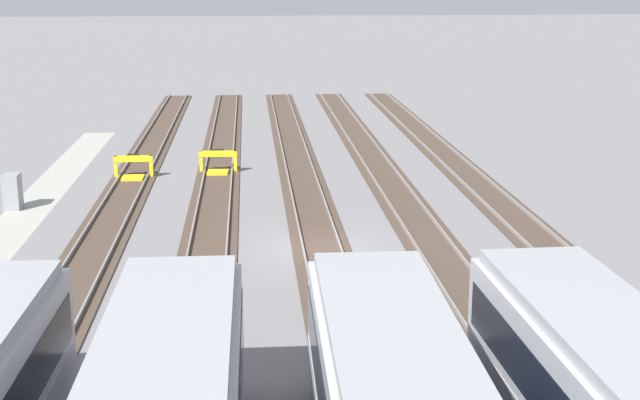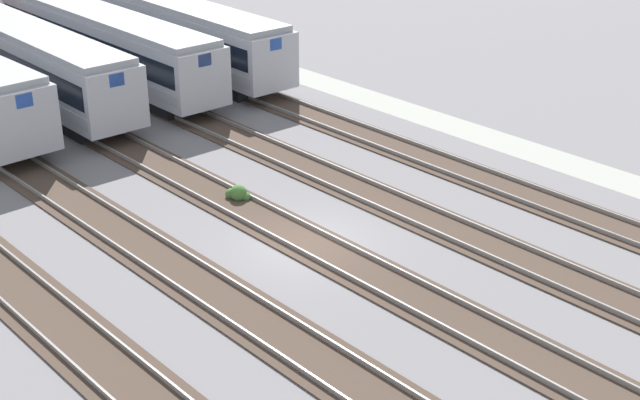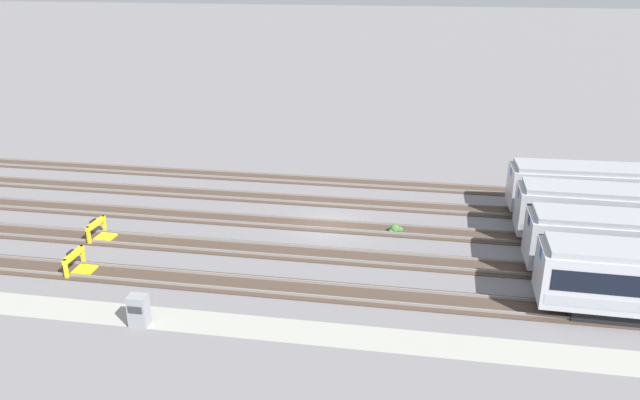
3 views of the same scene
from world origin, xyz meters
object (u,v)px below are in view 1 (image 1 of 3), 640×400
weed_clump (321,282)px  electrical_cabinet (12,192)px  bumper_stop_nearest_track (133,169)px  bumper_stop_near_inner_track (218,164)px

weed_clump → electrical_cabinet: bearing=-131.9°
bumper_stop_nearest_track → bumper_stop_near_inner_track: bearing=102.7°
electrical_cabinet → weed_clump: (11.53, 12.87, -0.56)m
electrical_cabinet → weed_clump: 17.29m
electrical_cabinet → weed_clump: bearing=48.1°
bumper_stop_nearest_track → electrical_cabinet: (5.75, -4.61, 0.29)m
electrical_cabinet → bumper_stop_near_inner_track: bearing=127.0°
bumper_stop_near_inner_track → weed_clump: 18.68m
weed_clump → bumper_stop_nearest_track: bearing=-154.5°
bumper_stop_near_inner_track → electrical_cabinet: bearing=-53.0°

